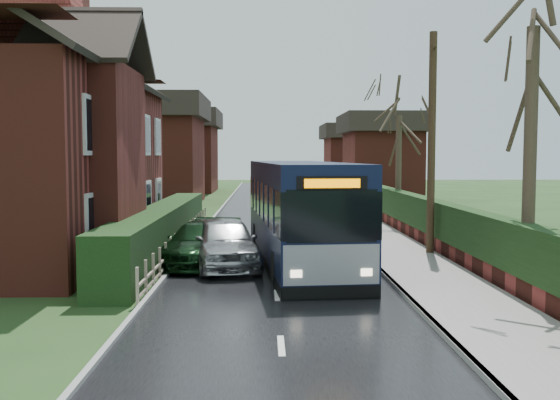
{
  "coord_description": "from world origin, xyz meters",
  "views": [
    {
      "loc": [
        -0.29,
        -16.86,
        3.4
      ],
      "look_at": [
        0.26,
        5.45,
        1.8
      ],
      "focal_mm": 40.0,
      "sensor_mm": 36.0,
      "label": 1
    }
  ],
  "objects_px": {
    "bus": "(300,213)",
    "bus_stop_sign": "(369,199)",
    "telegraph_pole": "(432,144)",
    "brick_house": "(18,127)",
    "car_green": "(201,243)",
    "car_silver": "(225,243)"
  },
  "relations": [
    {
      "from": "bus",
      "to": "car_silver",
      "type": "bearing_deg",
      "value": -166.77
    },
    {
      "from": "bus",
      "to": "telegraph_pole",
      "type": "relative_size",
      "value": 1.43
    },
    {
      "from": "car_green",
      "to": "brick_house",
      "type": "bearing_deg",
      "value": 170.65
    },
    {
      "from": "brick_house",
      "to": "car_green",
      "type": "bearing_deg",
      "value": -19.64
    },
    {
      "from": "telegraph_pole",
      "to": "brick_house",
      "type": "bearing_deg",
      "value": -174.85
    },
    {
      "from": "car_green",
      "to": "telegraph_pole",
      "type": "xyz_separation_m",
      "value": [
        7.56,
        1.35,
        3.12
      ]
    },
    {
      "from": "bus_stop_sign",
      "to": "telegraph_pole",
      "type": "bearing_deg",
      "value": -68.78
    },
    {
      "from": "car_silver",
      "to": "car_green",
      "type": "height_order",
      "value": "car_silver"
    },
    {
      "from": "bus",
      "to": "bus_stop_sign",
      "type": "height_order",
      "value": "bus"
    },
    {
      "from": "car_green",
      "to": "bus_stop_sign",
      "type": "bearing_deg",
      "value": 41.44
    },
    {
      "from": "brick_house",
      "to": "car_green",
      "type": "xyz_separation_m",
      "value": [
        6.45,
        -2.3,
        -3.72
      ]
    },
    {
      "from": "bus",
      "to": "car_green",
      "type": "distance_m",
      "value": 3.23
    },
    {
      "from": "car_green",
      "to": "car_silver",
      "type": "bearing_deg",
      "value": -27.41
    },
    {
      "from": "car_green",
      "to": "telegraph_pole",
      "type": "distance_m",
      "value": 8.29
    },
    {
      "from": "car_green",
      "to": "bus_stop_sign",
      "type": "distance_m",
      "value": 6.91
    },
    {
      "from": "car_silver",
      "to": "car_green",
      "type": "bearing_deg",
      "value": 132.51
    },
    {
      "from": "bus",
      "to": "bus_stop_sign",
      "type": "xyz_separation_m",
      "value": [
        2.75,
        3.37,
        0.23
      ]
    },
    {
      "from": "brick_house",
      "to": "telegraph_pole",
      "type": "bearing_deg",
      "value": -3.88
    },
    {
      "from": "car_green",
      "to": "telegraph_pole",
      "type": "bearing_deg",
      "value": 20.43
    },
    {
      "from": "brick_house",
      "to": "bus_stop_sign",
      "type": "height_order",
      "value": "brick_house"
    },
    {
      "from": "bus",
      "to": "telegraph_pole",
      "type": "bearing_deg",
      "value": 9.88
    },
    {
      "from": "car_green",
      "to": "telegraph_pole",
      "type": "relative_size",
      "value": 0.61
    }
  ]
}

